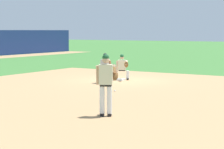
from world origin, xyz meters
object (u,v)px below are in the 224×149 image
first_base_bag (120,80)px  pitcher (106,81)px  baserunner (105,67)px  baseball (115,91)px  first_baseman (122,66)px

first_base_bag → pitcher: 9.46m
baserunner → pitcher: bearing=-147.0°
baserunner → baseball: bearing=-139.5°
pitcher → first_baseman: bearing=27.7°
baseball → first_baseman: (3.87, 1.92, 0.69)m
baseball → baserunner: bearing=40.5°
pitcher → first_baseman: pitcher is taller
baseball → baserunner: (2.24, 1.92, 0.76)m
pitcher → baserunner: pitcher is taller
baseball → pitcher: size_ratio=0.04×
pitcher → baserunner: 8.19m
first_baseman → baserunner: baserunner is taller
first_base_bag → baserunner: bearing=179.7°
first_baseman → baserunner: (-1.63, -0.00, 0.06)m
first_base_bag → baserunner: size_ratio=0.26×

